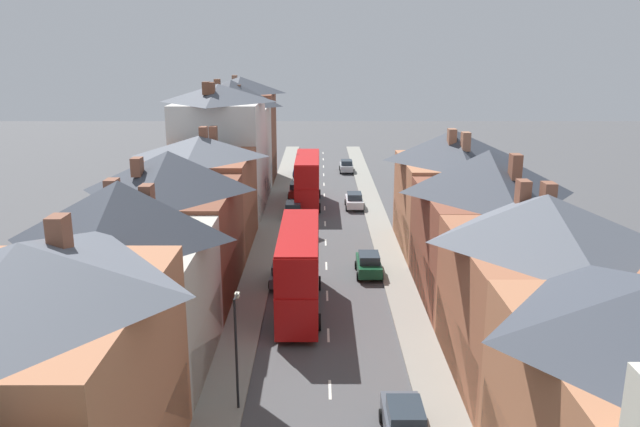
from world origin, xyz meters
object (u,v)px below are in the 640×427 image
car_near_silver (366,264)px  car_parked_left_b (298,169)px  car_mid_white (294,190)px  car_near_blue (281,273)px  street_lamp (234,345)px  car_parked_right_a (291,210)px  double_decker_bus_mid_street (305,180)px  car_mid_black (352,200)px  double_decker_bus_lead (297,268)px  car_parked_left_a (344,166)px  car_far_grey (402,422)px

car_near_silver → car_parked_left_b: (-6.20, 37.71, -0.02)m
car_mid_white → car_near_blue: bearing=-90.0°
car_near_blue → street_lamp: street_lamp is taller
car_parked_right_a → street_lamp: bearing=-92.0°
double_decker_bus_mid_street → street_lamp: (-2.44, -38.83, 0.43)m
car_mid_black → car_parked_right_a: bearing=-147.1°
car_parked_right_a → car_parked_left_b: bearing=90.0°
car_mid_black → car_near_blue: bearing=-105.9°
double_decker_bus_mid_street → car_mid_black: size_ratio=2.57×
car_near_blue → street_lamp: size_ratio=0.74×
car_parked_right_a → double_decker_bus_lead: bearing=-86.7°
car_mid_white → street_lamp: bearing=-91.5°
car_mid_white → double_decker_bus_lead: bearing=-87.6°
car_near_blue → car_parked_left_b: (0.00, 39.45, 0.02)m
car_near_blue → car_near_silver: bearing=15.6°
car_parked_left_b → street_lamp: bearing=-91.2°
double_decker_bus_mid_street → car_parked_left_b: bearing=94.4°
car_parked_right_a → double_decker_bus_mid_street: bearing=75.8°
double_decker_bus_mid_street → car_mid_white: (-1.29, 3.88, -1.98)m
car_parked_right_a → car_mid_black: 7.38m
car_parked_left_b → car_parked_left_a: bearing=19.0°
car_near_blue → car_parked_left_b: size_ratio=0.92×
car_parked_left_a → double_decker_bus_lead: bearing=-96.1°
car_parked_left_b → car_mid_black: bearing=-70.7°
double_decker_bus_mid_street → car_parked_left_a: 19.48m
double_decker_bus_lead → car_parked_left_a: (4.91, 46.21, -1.98)m
car_near_blue → car_parked_right_a: size_ratio=0.90×
car_parked_left_a → car_mid_white: 16.11m
double_decker_bus_lead → double_decker_bus_mid_street: 27.46m
car_near_blue → car_parked_left_b: car_parked_left_b is taller
car_far_grey → street_lamp: (-7.35, 2.39, 2.39)m
double_decker_bus_lead → car_mid_black: 26.91m
car_mid_black → car_near_silver: bearing=-90.0°
double_decker_bus_mid_street → car_mid_white: size_ratio=2.63×
car_mid_white → street_lamp: size_ratio=0.75×
car_mid_black → car_mid_white: (-6.20, 4.96, 0.01)m
car_parked_right_a → street_lamp: size_ratio=0.82×
car_mid_white → car_far_grey: 45.52m
car_mid_white → car_parked_right_a: bearing=-90.0°
double_decker_bus_mid_street → car_far_grey: (4.91, -41.21, -1.96)m
car_parked_left_a → car_mid_black: car_parked_left_a is taller
car_mid_black → car_far_grey: size_ratio=1.05×
car_mid_white → car_far_grey: size_ratio=1.02×
double_decker_bus_lead → car_mid_white: (-1.29, 31.34, -1.98)m
double_decker_bus_mid_street → street_lamp: size_ratio=1.96×
double_decker_bus_mid_street → car_near_blue: double_decker_bus_mid_street is taller
car_near_silver → double_decker_bus_lead: bearing=-127.6°
car_parked_right_a → street_lamp: 33.85m
car_near_blue → car_mid_black: size_ratio=0.97×
car_parked_left_a → car_far_grey: size_ratio=1.02×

